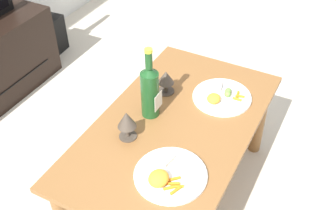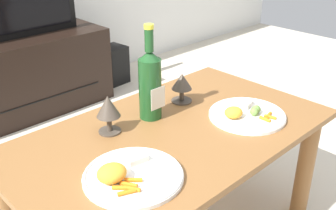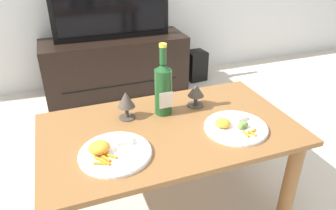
{
  "view_description": "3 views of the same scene",
  "coord_description": "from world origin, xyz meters",
  "views": [
    {
      "loc": [
        -1.23,
        -0.6,
        1.76
      ],
      "look_at": [
        0.04,
        0.06,
        0.56
      ],
      "focal_mm": 43.86,
      "sensor_mm": 36.0,
      "label": 1
    },
    {
      "loc": [
        -0.87,
        -0.88,
        1.2
      ],
      "look_at": [
        0.0,
        0.03,
        0.59
      ],
      "focal_mm": 42.73,
      "sensor_mm": 36.0,
      "label": 2
    },
    {
      "loc": [
        -0.43,
        -1.15,
        1.28
      ],
      "look_at": [
        0.02,
        0.08,
        0.57
      ],
      "focal_mm": 33.59,
      "sensor_mm": 36.0,
      "label": 3
    }
  ],
  "objects": [
    {
      "name": "ground_plane",
      "position": [
        0.0,
        0.0,
        0.0
      ],
      "size": [
        6.4,
        6.4,
        0.0
      ],
      "primitive_type": "plane",
      "color": "beige"
    },
    {
      "name": "dining_table",
      "position": [
        0.0,
        0.0,
        0.41
      ],
      "size": [
        1.17,
        0.67,
        0.5
      ],
      "color": "brown",
      "rests_on": "ground_plane"
    },
    {
      "name": "floor_speaker",
      "position": [
        0.84,
        1.49,
        0.14
      ],
      "size": [
        0.19,
        0.19,
        0.29
      ],
      "primitive_type": "cube",
      "rotation": [
        0.0,
        0.0,
        0.08
      ],
      "color": "black",
      "rests_on": "ground_plane"
    },
    {
      "name": "wine_bottle",
      "position": [
        0.02,
        0.14,
        0.64
      ],
      "size": [
        0.08,
        0.09,
        0.35
      ],
      "color": "#19471E",
      "rests_on": "dining_table"
    },
    {
      "name": "goblet_left",
      "position": [
        -0.16,
        0.15,
        0.59
      ],
      "size": [
        0.08,
        0.08,
        0.14
      ],
      "color": "#473D33",
      "rests_on": "dining_table"
    },
    {
      "name": "goblet_right",
      "position": [
        0.2,
        0.15,
        0.58
      ],
      "size": [
        0.08,
        0.08,
        0.12
      ],
      "color": "#473D33",
      "rests_on": "dining_table"
    },
    {
      "name": "dinner_plate_left",
      "position": [
        -0.29,
        -0.12,
        0.51
      ],
      "size": [
        0.3,
        0.3,
        0.06
      ],
      "color": "white",
      "rests_on": "dining_table"
    },
    {
      "name": "dinner_plate_right",
      "position": [
        0.28,
        -0.12,
        0.51
      ],
      "size": [
        0.29,
        0.29,
        0.05
      ],
      "color": "white",
      "rests_on": "dining_table"
    }
  ]
}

